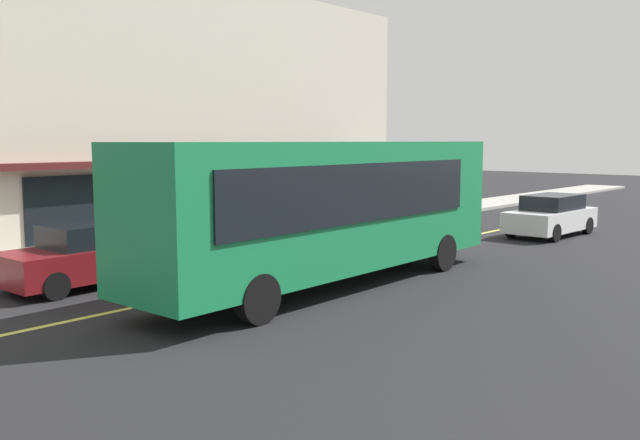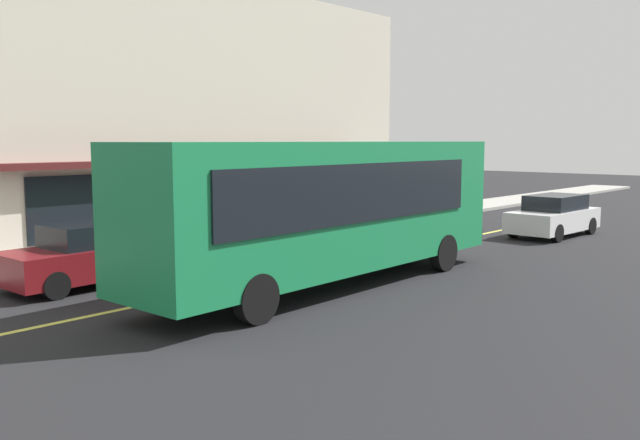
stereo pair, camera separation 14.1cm
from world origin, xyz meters
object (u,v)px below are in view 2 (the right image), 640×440
pedestrian_waiting (315,201)px  car_maroon (94,254)px  car_white (554,216)px  car_black (384,214)px  bus (330,205)px  traffic_light (266,170)px

pedestrian_waiting → car_maroon: bearing=-168.1°
car_white → car_black: same height
car_white → pedestrian_waiting: size_ratio=2.46×
bus → car_maroon: (-3.74, 4.44, -1.24)m
car_maroon → traffic_light: bearing=13.4°
car_black → pedestrian_waiting: size_ratio=2.45×
car_black → pedestrian_waiting: pedestrian_waiting is taller
car_white → pedestrian_waiting: 8.92m
car_white → car_black: bearing=127.4°
traffic_light → bus: bearing=-121.4°
car_black → car_maroon: bearing=-179.5°
car_black → car_maroon: size_ratio=1.00×
bus → traffic_light: bus is taller
bus → car_black: (8.27, 4.55, -1.24)m
car_white → bus: bearing=177.8°
bus → pedestrian_waiting: bearing=44.7°
pedestrian_waiting → car_black: bearing=-53.7°
pedestrian_waiting → bus: bearing=-135.3°
car_maroon → car_black: bearing=0.5°
car_white → car_maroon: size_ratio=1.00×
car_black → pedestrian_waiting: (-1.55, 2.10, 0.48)m
bus → car_black: bus is taller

